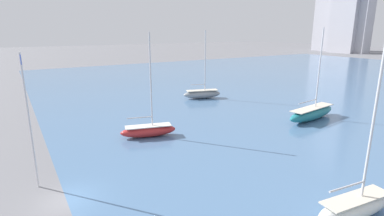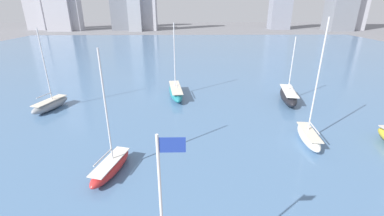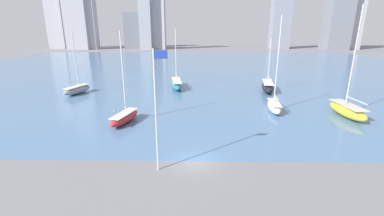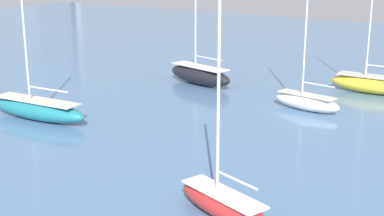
# 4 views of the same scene
# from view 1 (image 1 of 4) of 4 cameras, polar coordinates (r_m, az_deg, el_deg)

# --- Properties ---
(ground_plane) EXTENTS (500.00, 500.00, 0.00)m
(ground_plane) POSITION_cam_1_polar(r_m,az_deg,el_deg) (26.11, -22.77, -15.95)
(ground_plane) COLOR slate
(flag_pole) EXTENTS (1.24, 0.14, 11.18)m
(flag_pole) POSITION_cam_1_polar(r_m,az_deg,el_deg) (26.92, -28.65, -1.65)
(flag_pole) COLOR silver
(flag_pole) RESTS_ON ground_plane
(sailboat_teal) EXTENTS (3.67, 10.84, 13.16)m
(sailboat_teal) POSITION_cam_1_polar(r_m,az_deg,el_deg) (47.36, 21.87, -0.87)
(sailboat_teal) COLOR #1E757F
(sailboat_teal) RESTS_ON harbor_water
(sailboat_white) EXTENTS (2.54, 7.00, 14.87)m
(sailboat_white) POSITION_cam_1_polar(r_m,az_deg,el_deg) (24.75, 28.69, -15.87)
(sailboat_white) COLOR white
(sailboat_white) RESTS_ON harbor_water
(sailboat_red) EXTENTS (3.57, 7.05, 12.60)m
(sailboat_red) POSITION_cam_1_polar(r_m,az_deg,el_deg) (37.37, -8.30, -4.15)
(sailboat_red) COLOR #B72828
(sailboat_red) RESTS_ON harbor_water
(sailboat_gray) EXTENTS (4.16, 7.57, 12.84)m
(sailboat_gray) POSITION_cam_1_polar(r_m,az_deg,el_deg) (57.79, 1.94, 2.76)
(sailboat_gray) COLOR gray
(sailboat_gray) RESTS_ON harbor_water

